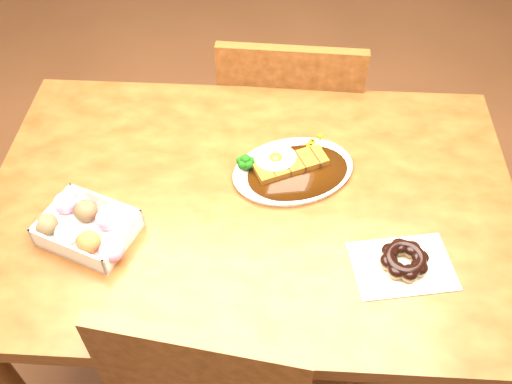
# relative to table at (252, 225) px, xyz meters

# --- Properties ---
(ground) EXTENTS (6.00, 6.00, 0.00)m
(ground) POSITION_rel_table_xyz_m (0.00, 0.00, -0.65)
(ground) COLOR brown
(ground) RESTS_ON ground
(table) EXTENTS (1.20, 0.80, 0.75)m
(table) POSITION_rel_table_xyz_m (0.00, 0.00, 0.00)
(table) COLOR #43240D
(table) RESTS_ON ground
(chair_far) EXTENTS (0.44, 0.44, 0.87)m
(chair_far) POSITION_rel_table_xyz_m (0.08, 0.53, -0.17)
(chair_far) COLOR #43240D
(chair_far) RESTS_ON ground
(katsu_curry_plate) EXTENTS (0.34, 0.29, 0.06)m
(katsu_curry_plate) POSITION_rel_table_xyz_m (0.09, 0.08, 0.11)
(katsu_curry_plate) COLOR white
(katsu_curry_plate) RESTS_ON table
(donut_box) EXTENTS (0.23, 0.20, 0.05)m
(donut_box) POSITION_rel_table_xyz_m (-0.34, -0.12, 0.13)
(donut_box) COLOR white
(donut_box) RESTS_ON table
(pon_de_ring) EXTENTS (0.23, 0.18, 0.04)m
(pon_de_ring) POSITION_rel_table_xyz_m (0.32, -0.17, 0.12)
(pon_de_ring) COLOR silver
(pon_de_ring) RESTS_ON table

